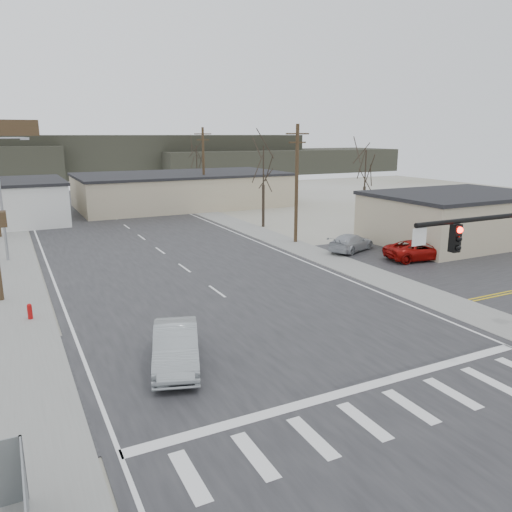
{
  "coord_description": "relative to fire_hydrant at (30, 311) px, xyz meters",
  "views": [
    {
      "loc": [
        -10.69,
        -18.39,
        9.15
      ],
      "look_at": [
        1.37,
        5.54,
        2.6
      ],
      "focal_mm": 35.0,
      "sensor_mm": 36.0,
      "label": 1
    }
  ],
  "objects": [
    {
      "name": "car_far_a",
      "position": [
        9.18,
        33.76,
        0.31
      ],
      "size": [
        2.57,
        5.14,
        1.43
      ],
      "primitive_type": "imported",
      "rotation": [
        0.0,
        0.0,
        3.26
      ],
      "color": "black",
      "rests_on": "main_road"
    },
    {
      "name": "sidewalk_right",
      "position": [
        20.8,
        12.0,
        -0.42
      ],
      "size": [
        3.0,
        90.0,
        0.06
      ],
      "primitive_type": "cube",
      "color": "gray",
      "rests_on": "ground"
    },
    {
      "name": "car_parked_dark_b",
      "position": [
        32.26,
        3.71,
        0.27
      ],
      "size": [
        4.21,
        1.48,
        1.38
      ],
      "primitive_type": "imported",
      "rotation": [
        0.0,
        0.0,
        1.57
      ],
      "color": "black",
      "rests_on": "parking_lot"
    },
    {
      "name": "tree_right_mid",
      "position": [
        22.7,
        18.0,
        5.48
      ],
      "size": [
        3.74,
        3.74,
        8.33
      ],
      "color": "#32271E",
      "rests_on": "ground"
    },
    {
      "name": "ground",
      "position": [
        10.2,
        -8.0,
        -0.45
      ],
      "size": [
        140.0,
        140.0,
        0.0
      ],
      "primitive_type": "plane",
      "color": "#BCBBB7",
      "rests_on": "ground"
    },
    {
      "name": "parking_lot",
      "position": [
        30.2,
        -2.0,
        -0.44
      ],
      "size": [
        18.0,
        20.0,
        0.03
      ],
      "primitive_type": "cube",
      "color": "#242326",
      "rests_on": "ground"
    },
    {
      "name": "hill_center",
      "position": [
        25.2,
        88.0,
        4.05
      ],
      "size": [
        80.0,
        18.0,
        9.0
      ],
      "primitive_type": "cube",
      "color": "#333026",
      "rests_on": "ground"
    },
    {
      "name": "cross_road",
      "position": [
        10.2,
        -8.0,
        -0.43
      ],
      "size": [
        90.0,
        10.0,
        0.04
      ],
      "primitive_type": "cube",
      "color": "#242326",
      "rests_on": "ground"
    },
    {
      "name": "tree_lot",
      "position": [
        32.2,
        14.0,
        5.13
      ],
      "size": [
        3.52,
        3.52,
        7.84
      ],
      "color": "#32271E",
      "rests_on": "ground"
    },
    {
      "name": "car_parked_red",
      "position": [
        26.66,
        0.48,
        0.3
      ],
      "size": [
        5.47,
        3.14,
        1.44
      ],
      "primitive_type": "imported",
      "rotation": [
        0.0,
        0.0,
        1.42
      ],
      "color": "#930B08",
      "rests_on": "parking_lot"
    },
    {
      "name": "sedan_crossing",
      "position": [
        4.99,
        -8.37,
        0.42
      ],
      "size": [
        3.19,
        5.29,
        1.65
      ],
      "primitive_type": "imported",
      "rotation": [
        0.0,
        0.0,
        -0.31
      ],
      "color": "gray",
      "rests_on": "main_road"
    },
    {
      "name": "car_parked_dark_a",
      "position": [
        29.46,
        2.49,
        0.25
      ],
      "size": [
        4.25,
        2.8,
        1.35
      ],
      "primitive_type": "imported",
      "rotation": [
        0.0,
        0.0,
        1.24
      ],
      "color": "black",
      "rests_on": "parking_lot"
    },
    {
      "name": "sidewalk_left",
      "position": [
        -0.4,
        12.0,
        -0.42
      ],
      "size": [
        3.0,
        90.0,
        0.06
      ],
      "primitive_type": "cube",
      "color": "gray",
      "rests_on": "ground"
    },
    {
      "name": "main_road",
      "position": [
        10.2,
        7.0,
        -0.43
      ],
      "size": [
        18.0,
        110.0,
        0.05
      ],
      "primitive_type": "cube",
      "color": "#242326",
      "rests_on": "ground"
    },
    {
      "name": "building_right_far",
      "position": [
        20.2,
        36.0,
        1.7
      ],
      "size": [
        26.3,
        14.3,
        4.3
      ],
      "color": "tan",
      "rests_on": "ground"
    },
    {
      "name": "upole_right_b",
      "position": [
        21.7,
        32.0,
        4.77
      ],
      "size": [
        2.2,
        0.3,
        10.0
      ],
      "color": "#3F2C1D",
      "rests_on": "ground"
    },
    {
      "name": "streetlight_main",
      "position": [
        -0.6,
        14.0,
        4.64
      ],
      "size": [
        2.4,
        0.25,
        9.0
      ],
      "color": "gray",
      "rests_on": "ground"
    },
    {
      "name": "fire_hydrant",
      "position": [
        0.0,
        0.0,
        0.0
      ],
      "size": [
        0.24,
        0.24,
        0.87
      ],
      "color": "#A50C0C",
      "rests_on": "ground"
    },
    {
      "name": "hill_right",
      "position": [
        60.2,
        82.0,
        2.3
      ],
      "size": [
        60.0,
        18.0,
        5.5
      ],
      "primitive_type": "cube",
      "color": "#333026",
      "rests_on": "ground"
    },
    {
      "name": "upole_right_a",
      "position": [
        21.7,
        10.0,
        4.77
      ],
      "size": [
        2.2,
        0.3,
        10.0
      ],
      "color": "#3F2C1D",
      "rests_on": "ground"
    },
    {
      "name": "tree_right_far",
      "position": [
        25.2,
        44.0,
        5.13
      ],
      "size": [
        3.52,
        3.52,
        7.84
      ],
      "color": "#32271E",
      "rests_on": "ground"
    },
    {
      "name": "car_far_b",
      "position": [
        3.93,
        41.22,
        0.32
      ],
      "size": [
        1.84,
        4.29,
        1.44
      ],
      "primitive_type": "imported",
      "rotation": [
        0.0,
        0.0,
        0.03
      ],
      "color": "black",
      "rests_on": "main_road"
    },
    {
      "name": "building_lot",
      "position": [
        34.2,
        4.0,
        1.71
      ],
      "size": [
        14.3,
        10.3,
        4.3
      ],
      "color": "tan",
      "rests_on": "ground"
    },
    {
      "name": "car_parked_silver",
      "position": [
        23.86,
        5.0,
        0.27
      ],
      "size": [
        5.1,
        3.6,
        1.37
      ],
      "primitive_type": "imported",
      "rotation": [
        0.0,
        0.0,
        1.97
      ],
      "color": "#A1A6AC",
      "rests_on": "parking_lot"
    }
  ]
}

